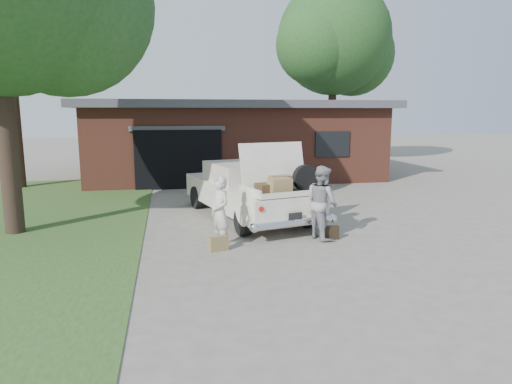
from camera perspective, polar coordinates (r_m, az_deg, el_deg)
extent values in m
plane|color=gray|center=(9.75, 0.68, -6.98)|extent=(90.00, 90.00, 0.00)
cube|color=#2D4C1E|center=(12.98, -26.89, -3.74)|extent=(6.00, 16.00, 0.02)
cube|color=brown|center=(20.88, -3.02, 6.26)|extent=(12.00, 7.00, 3.00)
cube|color=#4C4C51|center=(20.84, -3.06, 10.79)|extent=(12.80, 7.80, 0.30)
cube|color=black|center=(17.28, -9.66, 4.03)|extent=(3.20, 0.30, 2.20)
cube|color=#4C4C51|center=(17.13, -9.76, 7.84)|extent=(3.50, 0.12, 0.18)
cube|color=black|center=(18.31, 9.52, 5.93)|extent=(1.40, 0.08, 1.00)
cylinder|color=#38281E|center=(12.01, -28.77, 6.70)|extent=(0.44, 0.44, 4.83)
sphere|color=#315724|center=(12.49, -23.09, 20.77)|extent=(4.31, 4.31, 4.31)
cylinder|color=#38281E|center=(19.43, -28.11, 9.74)|extent=(0.44, 0.44, 6.32)
sphere|color=#315724|center=(20.13, -24.08, 21.04)|extent=(5.03, 5.03, 5.03)
cylinder|color=#38281E|center=(26.10, 9.46, 9.56)|extent=(0.44, 0.44, 5.44)
sphere|color=#315724|center=(26.40, 9.72, 18.45)|extent=(6.11, 6.11, 6.11)
sphere|color=#315724|center=(27.36, 12.01, 16.43)|extent=(4.59, 4.59, 4.59)
sphere|color=#315724|center=(25.22, 7.60, 17.79)|extent=(4.28, 4.28, 4.28)
cube|color=white|center=(12.43, -1.07, -0.31)|extent=(3.10, 5.34, 0.65)
cube|color=beige|center=(12.61, -1.64, 2.50)|extent=(2.11, 2.36, 0.52)
cube|color=black|center=(13.48, -3.29, 2.88)|extent=(1.53, 0.47, 0.44)
cube|color=black|center=(11.75, 0.24, 1.86)|extent=(1.53, 0.47, 0.44)
cylinder|color=black|center=(10.61, -1.60, -3.73)|extent=(0.38, 0.70, 0.66)
cylinder|color=black|center=(11.42, 6.55, -2.80)|extent=(0.38, 0.70, 0.66)
cylinder|color=black|center=(13.73, -7.38, -0.66)|extent=(0.38, 0.70, 0.66)
cylinder|color=black|center=(14.37, -0.67, -0.10)|extent=(0.38, 0.70, 0.66)
cylinder|color=silver|center=(10.25, 4.88, -3.85)|extent=(2.04, 0.69, 0.18)
cylinder|color=#A5140F|center=(9.84, 0.56, -2.11)|extent=(0.14, 0.13, 0.12)
cylinder|color=#A5140F|center=(10.65, 8.55, -1.29)|extent=(0.14, 0.13, 0.12)
cube|color=black|center=(10.20, 4.95, -3.06)|extent=(0.34, 0.10, 0.17)
cube|color=black|center=(10.68, 3.16, -0.12)|extent=(1.78, 1.46, 0.04)
cube|color=white|center=(10.31, -0.75, 0.09)|extent=(0.34, 1.08, 0.18)
cube|color=white|center=(11.07, 6.82, 0.70)|extent=(0.34, 1.08, 0.18)
cube|color=white|center=(10.20, 4.65, -0.28)|extent=(1.57, 0.46, 0.12)
cube|color=white|center=(10.97, 2.14, 3.22)|extent=(1.71, 0.72, 1.13)
cube|color=#4F3822|center=(10.61, 1.87, 0.52)|extent=(0.76, 0.59, 0.22)
cube|color=#9B7E4F|center=(10.48, 2.99, 0.76)|extent=(0.58, 0.45, 0.35)
cube|color=black|center=(10.90, 2.78, 0.63)|extent=(0.60, 0.47, 0.16)
cube|color=olive|center=(10.89, 2.90, 1.62)|extent=(0.58, 0.45, 0.18)
cylinder|color=black|center=(10.90, 6.15, 1.78)|extent=(0.64, 0.31, 0.62)
imported|color=beige|center=(9.63, -4.51, -2.55)|extent=(0.54, 0.65, 1.52)
imported|color=gray|center=(10.37, 8.25, -1.30)|extent=(0.84, 0.96, 1.67)
cube|color=olive|center=(9.53, -4.69, -6.45)|extent=(0.43, 0.24, 0.31)
cube|color=black|center=(10.47, 9.23, -5.05)|extent=(0.40, 0.15, 0.31)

